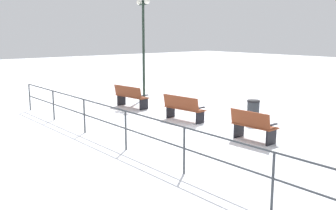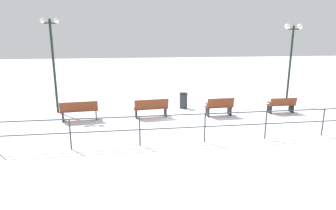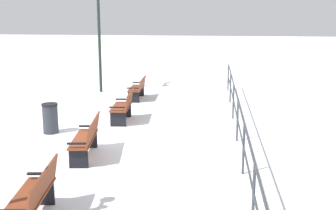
# 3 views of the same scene
# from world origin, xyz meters

# --- Properties ---
(ground_plane) EXTENTS (80.00, 80.00, 0.00)m
(ground_plane) POSITION_xyz_m (0.00, 0.00, 0.00)
(ground_plane) COLOR white
(ground_plane) RESTS_ON ground
(bench_nearest) EXTENTS (0.54, 1.43, 0.82)m
(bench_nearest) POSITION_xyz_m (-0.13, -5.03, 0.43)
(bench_nearest) COLOR brown
(bench_nearest) RESTS_ON ground
(bench_second) EXTENTS (0.64, 1.38, 0.94)m
(bench_second) POSITION_xyz_m (-0.22, -1.68, 0.47)
(bench_second) COLOR brown
(bench_second) RESTS_ON ground
(bench_third) EXTENTS (0.71, 1.69, 0.94)m
(bench_third) POSITION_xyz_m (-0.00, 1.67, 0.49)
(bench_third) COLOR brown
(bench_third) RESTS_ON ground
(bench_fourth) EXTENTS (0.72, 1.74, 0.95)m
(bench_fourth) POSITION_xyz_m (-0.04, 5.02, 0.50)
(bench_fourth) COLOR brown
(bench_fourth) RESTS_ON ground
(lamppost_near) EXTENTS (0.31, 1.04, 4.53)m
(lamppost_near) POSITION_xyz_m (1.65, -6.37, 3.35)
(lamppost_near) COLOR #1E2D23
(lamppost_near) RESTS_ON ground
(lamppost_middle) EXTENTS (0.25, 0.87, 4.71)m
(lamppost_middle) POSITION_xyz_m (1.65, 6.37, 3.16)
(lamppost_middle) COLOR #1E2D23
(lamppost_middle) RESTS_ON ground
(waterfront_railing) EXTENTS (0.05, 14.43, 1.11)m
(waterfront_railing) POSITION_xyz_m (-3.61, -0.00, 0.76)
(waterfront_railing) COLOR #383D42
(waterfront_railing) RESTS_ON ground
(trash_bin) EXTENTS (0.44, 0.44, 0.85)m
(trash_bin) POSITION_xyz_m (1.59, -0.25, 0.43)
(trash_bin) COLOR #2D3338
(trash_bin) RESTS_ON ground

